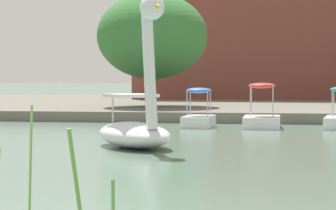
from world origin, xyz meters
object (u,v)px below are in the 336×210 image
swan_boat (136,121)px  pedal_boat_blue (199,116)px  pedal_boat_red (262,116)px  tree_broadleaf_left (153,36)px

swan_boat → pedal_boat_blue: 7.12m
pedal_boat_red → tree_broadleaf_left: (-5.11, 6.99, 3.29)m
pedal_boat_red → swan_boat: bearing=-112.8°
swan_boat → tree_broadleaf_left: (-2.10, 14.13, 3.03)m
pedal_boat_red → pedal_boat_blue: bearing=-178.4°
swan_boat → pedal_boat_red: size_ratio=1.71×
pedal_boat_red → tree_broadleaf_left: 9.26m
swan_boat → pedal_boat_red: swan_boat is taller
tree_broadleaf_left → pedal_boat_blue: bearing=-67.6°
pedal_boat_blue → pedal_boat_red: (2.20, 0.06, 0.01)m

